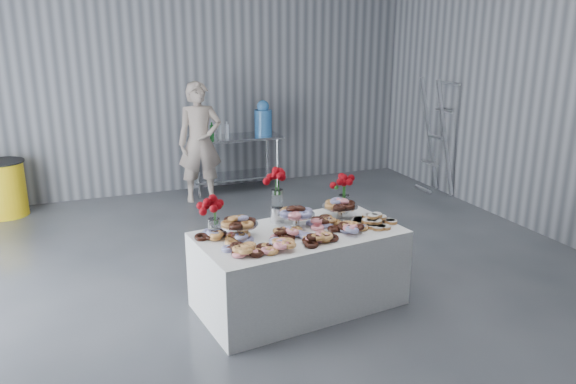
% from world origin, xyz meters
% --- Properties ---
extents(ground, '(9.00, 9.00, 0.00)m').
position_xyz_m(ground, '(0.00, 0.00, 0.00)').
color(ground, '#393C41').
rests_on(ground, ground).
extents(room_walls, '(8.04, 9.04, 4.02)m').
position_xyz_m(room_walls, '(-0.27, 0.07, 2.64)').
color(room_walls, gray).
rests_on(room_walls, ground).
extents(display_table, '(2.01, 1.22, 0.75)m').
position_xyz_m(display_table, '(0.33, 0.11, 0.38)').
color(display_table, white).
rests_on(display_table, ground).
extents(prep_table, '(1.50, 0.60, 0.90)m').
position_xyz_m(prep_table, '(0.87, 4.10, 0.62)').
color(prep_table, silver).
rests_on(prep_table, ground).
extents(donut_mounds, '(1.89, 1.01, 0.09)m').
position_xyz_m(donut_mounds, '(0.33, 0.06, 0.80)').
color(donut_mounds, gold).
rests_on(donut_mounds, display_table).
extents(cake_stand_left, '(0.36, 0.36, 0.17)m').
position_xyz_m(cake_stand_left, '(-0.23, 0.19, 0.89)').
color(cake_stand_left, silver).
rests_on(cake_stand_left, display_table).
extents(cake_stand_mid, '(0.36, 0.36, 0.17)m').
position_xyz_m(cake_stand_mid, '(0.36, 0.26, 0.89)').
color(cake_stand_mid, silver).
rests_on(cake_stand_mid, display_table).
extents(cake_stand_right, '(0.36, 0.36, 0.17)m').
position_xyz_m(cake_stand_right, '(0.86, 0.32, 0.89)').
color(cake_stand_right, silver).
rests_on(cake_stand_right, display_table).
extents(danish_pile, '(0.48, 0.48, 0.11)m').
position_xyz_m(danish_pile, '(1.09, 0.05, 0.81)').
color(danish_pile, white).
rests_on(danish_pile, display_table).
extents(bouquet_left, '(0.26, 0.26, 0.42)m').
position_xyz_m(bouquet_left, '(-0.44, 0.27, 1.05)').
color(bouquet_left, white).
rests_on(bouquet_left, display_table).
extents(bouquet_right, '(0.26, 0.26, 0.42)m').
position_xyz_m(bouquet_right, '(0.99, 0.49, 1.05)').
color(bouquet_right, white).
rests_on(bouquet_right, display_table).
extents(bouquet_center, '(0.26, 0.26, 0.57)m').
position_xyz_m(bouquet_center, '(0.24, 0.45, 1.13)').
color(bouquet_center, silver).
rests_on(bouquet_center, display_table).
extents(water_jug, '(0.28, 0.28, 0.55)m').
position_xyz_m(water_jug, '(1.37, 4.10, 1.15)').
color(water_jug, '#3E88D2').
rests_on(water_jug, prep_table).
extents(drink_bottles, '(0.54, 0.08, 0.27)m').
position_xyz_m(drink_bottles, '(0.55, 4.00, 1.04)').
color(drink_bottles, '#268C33').
rests_on(drink_bottles, prep_table).
extents(person, '(0.71, 0.50, 1.82)m').
position_xyz_m(person, '(0.25, 3.80, 0.91)').
color(person, '#CC8C93').
rests_on(person, ground).
extents(trash_barrel, '(0.62, 0.62, 0.79)m').
position_xyz_m(trash_barrel, '(-2.51, 4.10, 0.40)').
color(trash_barrel, yellow).
rests_on(trash_barrel, ground).
extents(stepladder, '(0.66, 0.47, 1.87)m').
position_xyz_m(stepladder, '(3.75, 2.72, 0.93)').
color(stepladder, silver).
rests_on(stepladder, ground).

